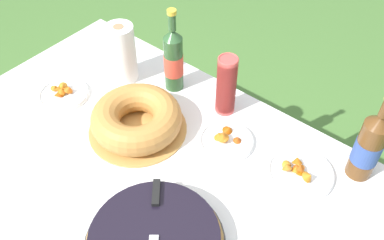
# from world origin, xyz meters

# --- Properties ---
(garden_table) EXTENTS (1.50, 1.18, 0.74)m
(garden_table) POSITION_xyz_m (0.00, 0.00, 0.68)
(garden_table) COLOR #A87A47
(garden_table) RESTS_ON ground_plane
(tablecloth) EXTENTS (1.51, 1.19, 0.10)m
(tablecloth) POSITION_xyz_m (0.00, 0.00, 0.73)
(tablecloth) COLOR white
(tablecloth) RESTS_ON garden_table
(serving_knife) EXTENTS (0.26, 0.30, 0.01)m
(serving_knife) POSITION_xyz_m (0.23, -0.08, 0.81)
(serving_knife) COLOR silver
(serving_knife) RESTS_ON berry_tart
(bundt_cake) EXTENTS (0.35, 0.35, 0.11)m
(bundt_cake) POSITION_xyz_m (-0.11, 0.19, 0.80)
(bundt_cake) COLOR tan
(bundt_cake) RESTS_ON tablecloth
(cup_stack) EXTENTS (0.07, 0.07, 0.24)m
(cup_stack) POSITION_xyz_m (0.07, 0.47, 0.87)
(cup_stack) COLOR #E04C47
(cup_stack) RESTS_ON tablecloth
(cider_bottle_green) EXTENTS (0.07, 0.07, 0.35)m
(cider_bottle_green) POSITION_xyz_m (-0.16, 0.45, 0.88)
(cider_bottle_green) COLOR #2D562D
(cider_bottle_green) RESTS_ON tablecloth
(cider_bottle_amber) EXTENTS (0.08, 0.08, 0.34)m
(cider_bottle_amber) POSITION_xyz_m (0.59, 0.51, 0.88)
(cider_bottle_amber) COLOR brown
(cider_bottle_amber) RESTS_ON tablecloth
(snack_plate_near) EXTENTS (0.19, 0.19, 0.06)m
(snack_plate_near) POSITION_xyz_m (-0.46, 0.14, 0.76)
(snack_plate_near) COLOR white
(snack_plate_near) RESTS_ON tablecloth
(snack_plate_left) EXTENTS (0.19, 0.19, 0.06)m
(snack_plate_left) POSITION_xyz_m (0.18, 0.34, 0.76)
(snack_plate_left) COLOR white
(snack_plate_left) RESTS_ON tablecloth
(snack_plate_right) EXTENTS (0.22, 0.22, 0.06)m
(snack_plate_right) POSITION_xyz_m (0.44, 0.38, 0.76)
(snack_plate_right) COLOR white
(snack_plate_right) RESTS_ON tablecloth
(paper_towel_roll) EXTENTS (0.11, 0.11, 0.24)m
(paper_towel_roll) POSITION_xyz_m (-0.35, 0.37, 0.87)
(paper_towel_roll) COLOR white
(paper_towel_roll) RESTS_ON tablecloth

